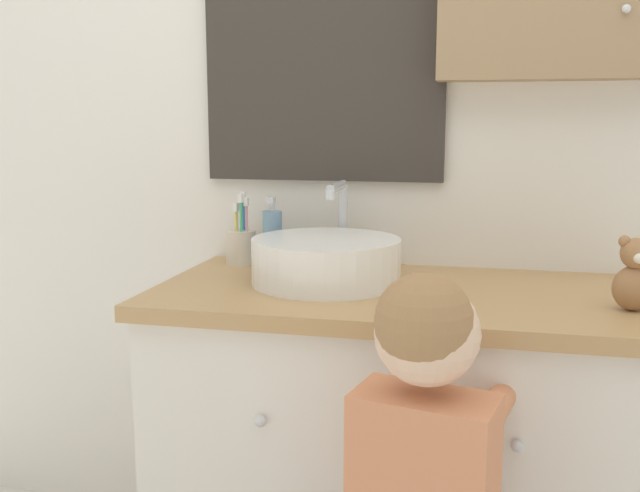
{
  "coord_description": "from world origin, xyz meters",
  "views": [
    {
      "loc": [
        0.17,
        -1.25,
        1.16
      ],
      "look_at": [
        -0.18,
        0.27,
        0.89
      ],
      "focal_mm": 40.0,
      "sensor_mm": 36.0,
      "label": 1
    }
  ],
  "objects_px": {
    "sink_basin": "(327,259)",
    "soap_dispenser": "(273,238)",
    "teddy_bear": "(635,276)",
    "toothbrush_holder": "(241,245)"
  },
  "relations": [
    {
      "from": "toothbrush_holder",
      "to": "teddy_bear",
      "type": "height_order",
      "value": "toothbrush_holder"
    },
    {
      "from": "soap_dispenser",
      "to": "teddy_bear",
      "type": "xyz_separation_m",
      "value": [
        0.83,
        -0.26,
        -0.0
      ]
    },
    {
      "from": "sink_basin",
      "to": "soap_dispenser",
      "type": "distance_m",
      "value": 0.24
    },
    {
      "from": "sink_basin",
      "to": "soap_dispenser",
      "type": "height_order",
      "value": "sink_basin"
    },
    {
      "from": "sink_basin",
      "to": "soap_dispenser",
      "type": "relative_size",
      "value": 2.17
    },
    {
      "from": "teddy_bear",
      "to": "toothbrush_holder",
      "type": "bearing_deg",
      "value": 163.56
    },
    {
      "from": "soap_dispenser",
      "to": "teddy_bear",
      "type": "relative_size",
      "value": 1.21
    },
    {
      "from": "teddy_bear",
      "to": "soap_dispenser",
      "type": "bearing_deg",
      "value": 162.42
    },
    {
      "from": "toothbrush_holder",
      "to": "teddy_bear",
      "type": "distance_m",
      "value": 0.96
    },
    {
      "from": "sink_basin",
      "to": "toothbrush_holder",
      "type": "height_order",
      "value": "sink_basin"
    }
  ]
}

